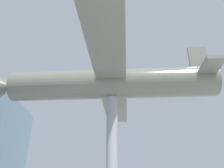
% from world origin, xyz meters
% --- Properties ---
extents(support_pylon_central, '(0.61, 0.61, 6.85)m').
position_xyz_m(support_pylon_central, '(0.00, 0.00, 3.42)').
color(support_pylon_central, '#999EA3').
rests_on(support_pylon_central, ground_plane).
extents(suspended_airplane, '(15.13, 13.64, 3.28)m').
position_xyz_m(suspended_airplane, '(0.02, 0.21, 7.74)').
color(suspended_airplane, slate).
rests_on(suspended_airplane, support_pylon_central).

